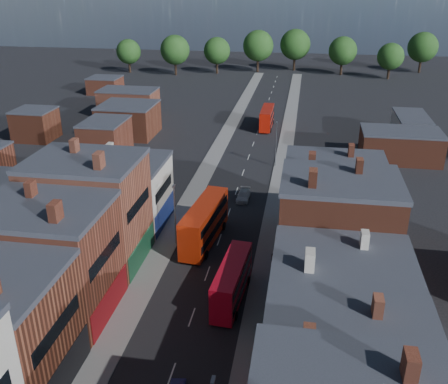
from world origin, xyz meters
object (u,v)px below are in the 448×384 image
(car_3, at_px, (243,195))
(bus_1, at_px, (232,281))
(ped_3, at_px, (272,259))
(bus_0, at_px, (204,222))
(bus_2, at_px, (267,118))
(car_2, at_px, (196,226))

(car_3, bearing_deg, bus_1, -84.16)
(ped_3, bearing_deg, bus_0, 65.49)
(bus_1, relative_size, ped_3, 6.59)
(car_3, xyz_separation_m, ped_3, (5.73, -18.04, 0.24))
(bus_2, bearing_deg, car_2, -95.46)
(bus_1, distance_m, car_2, 15.99)
(bus_0, distance_m, car_3, 14.36)
(bus_2, relative_size, ped_3, 6.71)
(car_3, relative_size, ped_3, 2.91)
(car_3, bearing_deg, car_2, -112.56)
(bus_0, distance_m, car_2, 3.90)
(bus_0, bearing_deg, ped_3, -18.73)
(bus_0, bearing_deg, bus_2, 92.83)
(car_2, relative_size, ped_3, 3.13)
(ped_3, bearing_deg, car_2, 57.39)
(bus_1, relative_size, car_3, 2.26)
(car_3, distance_m, ped_3, 18.93)
(bus_0, xyz_separation_m, bus_1, (5.23, -11.55, -0.50))
(bus_2, distance_m, car_3, 38.82)
(car_2, distance_m, car_3, 12.09)
(car_2, bearing_deg, bus_2, 83.14)
(car_2, height_order, car_3, car_2)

